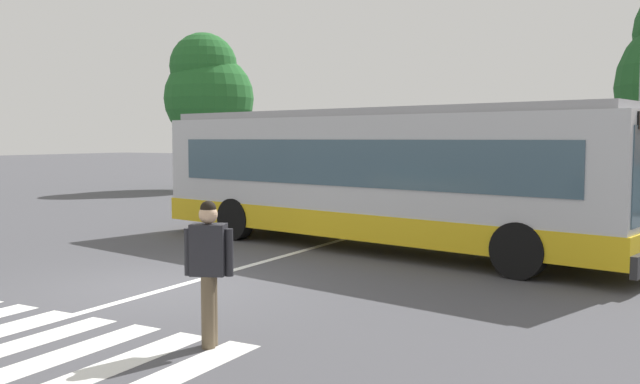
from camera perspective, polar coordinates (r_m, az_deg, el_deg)
ground_plane at (r=11.82m, az=-12.48°, el=-7.58°), size 160.00×160.00×0.00m
city_transit_bus at (r=15.36m, az=4.89°, el=1.24°), size 11.78×4.82×3.06m
pedestrian_crossing_street at (r=8.21m, az=-9.11°, el=-5.94°), size 0.54×0.39×1.72m
parked_car_red at (r=25.34m, az=-1.26°, el=0.64°), size 2.19×4.64×1.35m
parked_car_black at (r=23.95m, az=4.01°, el=0.41°), size 2.02×4.57×1.35m
parked_car_charcoal at (r=23.44m, az=11.10°, el=0.25°), size 1.90×4.51×1.35m
parked_car_silver at (r=22.17m, az=16.64°, el=-0.09°), size 2.18×4.63×1.35m
background_tree_left at (r=33.84m, az=-9.22°, el=8.32°), size 4.26×4.26×7.42m
crosswalk_painted_stripes at (r=9.43m, az=-24.69°, el=-10.94°), size 5.82×2.60×0.01m
lane_center_line at (r=13.28m, az=-6.33°, el=-6.17°), size 0.16×24.00×0.01m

